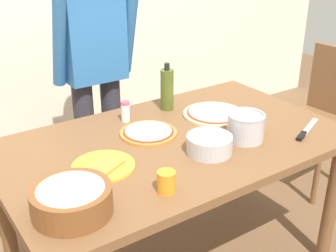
# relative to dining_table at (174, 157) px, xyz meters

# --- Properties ---
(dining_table) EXTENTS (1.60, 0.96, 0.76)m
(dining_table) POSITION_rel_dining_table_xyz_m (0.00, 0.00, 0.00)
(dining_table) COLOR brown
(dining_table) RESTS_ON ground
(person_cook) EXTENTS (0.49, 0.25, 1.62)m
(person_cook) POSITION_rel_dining_table_xyz_m (-0.03, 0.76, 0.27)
(person_cook) COLOR #2D2D38
(person_cook) RESTS_ON ground
(chair_wooden_right) EXTENTS (0.43, 0.43, 0.95)m
(chair_wooden_right) POSITION_rel_dining_table_xyz_m (1.32, 0.15, -0.13)
(chair_wooden_right) COLOR brown
(chair_wooden_right) RESTS_ON ground
(pizza_raw_on_board) EXTENTS (0.32, 0.32, 0.02)m
(pizza_raw_on_board) POSITION_rel_dining_table_xyz_m (0.34, 0.12, 0.10)
(pizza_raw_on_board) COLOR beige
(pizza_raw_on_board) RESTS_ON dining_table
(pizza_cooked_on_tray) EXTENTS (0.27, 0.27, 0.02)m
(pizza_cooked_on_tray) POSITION_rel_dining_table_xyz_m (-0.07, 0.12, 0.10)
(pizza_cooked_on_tray) COLOR #C67A33
(pizza_cooked_on_tray) RESTS_ON dining_table
(plate_with_slice) EXTENTS (0.26, 0.26, 0.02)m
(plate_with_slice) POSITION_rel_dining_table_xyz_m (-0.39, -0.05, 0.10)
(plate_with_slice) COLOR gold
(plate_with_slice) RESTS_ON dining_table
(popcorn_bowl) EXTENTS (0.28, 0.28, 0.11)m
(popcorn_bowl) POSITION_rel_dining_table_xyz_m (-0.61, -0.27, 0.15)
(popcorn_bowl) COLOR brown
(popcorn_bowl) RESTS_ON dining_table
(mixing_bowl_steel) EXTENTS (0.20, 0.20, 0.08)m
(mixing_bowl_steel) POSITION_rel_dining_table_xyz_m (0.05, -0.19, 0.13)
(mixing_bowl_steel) COLOR #B7B7BC
(mixing_bowl_steel) RESTS_ON dining_table
(olive_oil_bottle) EXTENTS (0.07, 0.07, 0.26)m
(olive_oil_bottle) POSITION_rel_dining_table_xyz_m (0.18, 0.33, 0.20)
(olive_oil_bottle) COLOR #47561E
(olive_oil_bottle) RESTS_ON dining_table
(steel_pot) EXTENTS (0.17, 0.17, 0.13)m
(steel_pot) POSITION_rel_dining_table_xyz_m (0.27, -0.18, 0.16)
(steel_pot) COLOR #B7B7BC
(steel_pot) RESTS_ON dining_table
(cup_orange) EXTENTS (0.07, 0.07, 0.08)m
(cup_orange) POSITION_rel_dining_table_xyz_m (-0.27, -0.34, 0.13)
(cup_orange) COLOR orange
(cup_orange) RESTS_ON dining_table
(salt_shaker) EXTENTS (0.04, 0.04, 0.11)m
(salt_shaker) POSITION_rel_dining_table_xyz_m (-0.08, 0.31, 0.14)
(salt_shaker) COLOR white
(salt_shaker) RESTS_ON dining_table
(chef_knife) EXTENTS (0.28, 0.14, 0.02)m
(chef_knife) POSITION_rel_dining_table_xyz_m (0.56, -0.29, 0.10)
(chef_knife) COLOR silver
(chef_knife) RESTS_ON dining_table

